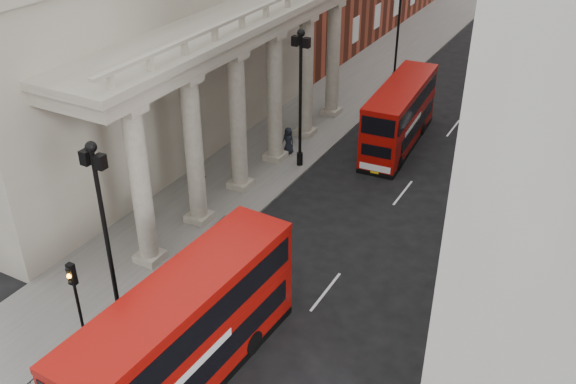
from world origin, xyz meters
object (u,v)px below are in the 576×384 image
object	(u,v)px
lamp_post_south	(104,225)
pedestrian_c	(288,140)
bus_near	(186,333)
pedestrian_a	(140,214)
lamp_post_mid	(300,90)
lamp_post_north	(399,23)
traffic_light	(75,293)
pedestrian_b	(199,165)
bus_far	(400,114)

from	to	relation	value
lamp_post_south	pedestrian_c	world-z (taller)	lamp_post_south
lamp_post_south	bus_near	size ratio (longest dim) A/B	0.78
pedestrian_a	lamp_post_mid	bearing A→B (deg)	58.96
lamp_post_north	traffic_light	size ratio (longest dim) A/B	1.93
lamp_post_south	pedestrian_a	bearing A→B (deg)	123.10
pedestrian_b	bus_near	bearing A→B (deg)	113.81
bus_near	pedestrian_b	bearing A→B (deg)	126.96
pedestrian_a	traffic_light	bearing A→B (deg)	-73.08
lamp_post_mid	traffic_light	bearing A→B (deg)	-89.68
lamp_post_mid	lamp_post_south	bearing A→B (deg)	-90.00
lamp_post_north	traffic_light	world-z (taller)	lamp_post_north
bus_near	bus_far	world-z (taller)	bus_near
lamp_post_north	pedestrian_a	world-z (taller)	lamp_post_north
lamp_post_north	pedestrian_c	bearing A→B (deg)	-95.28
bus_near	pedestrian_c	distance (m)	19.18
lamp_post_south	lamp_post_mid	size ratio (longest dim) A/B	1.00
pedestrian_c	pedestrian_a	bearing A→B (deg)	-95.82
traffic_light	lamp_post_north	bearing A→B (deg)	90.17
lamp_post_mid	lamp_post_north	size ratio (longest dim) A/B	1.00
pedestrian_a	bus_far	bearing A→B (deg)	53.20
lamp_post_north	bus_far	xyz separation A→B (m)	(4.12, -10.32, -2.77)
bus_near	pedestrian_b	size ratio (longest dim) A/B	6.47
lamp_post_north	pedestrian_b	size ratio (longest dim) A/B	5.06
lamp_post_mid	bus_near	world-z (taller)	lamp_post_mid
traffic_light	pedestrian_c	world-z (taller)	traffic_light
lamp_post_mid	pedestrian_c	bearing A→B (deg)	141.95
lamp_post_south	traffic_light	world-z (taller)	lamp_post_south
bus_far	lamp_post_mid	bearing A→B (deg)	-130.08
pedestrian_c	lamp_post_north	bearing A→B (deg)	91.79
bus_far	pedestrian_a	bearing A→B (deg)	-121.26
lamp_post_mid	pedestrian_b	distance (m)	7.27
bus_far	pedestrian_b	xyz separation A→B (m)	(-8.54, -9.88, -1.20)
lamp_post_mid	bus_far	distance (m)	7.55
lamp_post_south	lamp_post_north	size ratio (longest dim) A/B	1.00
traffic_light	pedestrian_c	size ratio (longest dim) A/B	2.51
lamp_post_mid	pedestrian_c	distance (m)	4.31
lamp_post_mid	traffic_light	distance (m)	18.11
lamp_post_north	pedestrian_a	size ratio (longest dim) A/B	5.10
pedestrian_a	bus_near	bearing A→B (deg)	-50.29
pedestrian_a	pedestrian_b	world-z (taller)	pedestrian_b
lamp_post_mid	pedestrian_b	bearing A→B (deg)	-136.46
traffic_light	bus_far	size ratio (longest dim) A/B	0.45
lamp_post_south	bus_near	distance (m)	5.22
traffic_light	pedestrian_c	xyz separation A→B (m)	(-1.48, 19.10, -2.13)
lamp_post_south	pedestrian_b	distance (m)	13.21
lamp_post_north	lamp_post_south	bearing A→B (deg)	-90.00
lamp_post_south	bus_far	bearing A→B (deg)	79.23
pedestrian_b	lamp_post_south	bearing A→B (deg)	100.01
pedestrian_a	lamp_post_south	bearing A→B (deg)	-66.56
bus_far	pedestrian_c	world-z (taller)	bus_far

